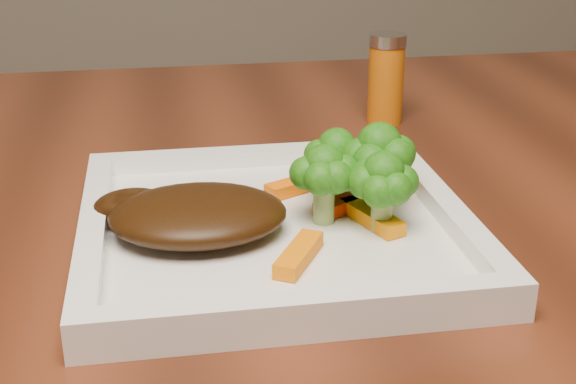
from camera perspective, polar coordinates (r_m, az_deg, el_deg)
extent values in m
cube|color=white|center=(0.57, -0.98, -2.92)|extent=(0.27, 0.27, 0.01)
ellipsoid|color=#361D08|center=(0.56, -6.42, -1.61)|extent=(0.13, 0.10, 0.03)
cube|color=orange|center=(0.52, 0.77, -4.47)|extent=(0.04, 0.06, 0.01)
cube|color=red|center=(0.64, 7.39, 0.69)|extent=(0.06, 0.04, 0.01)
cube|color=#FF6804|center=(0.63, 0.74, 0.51)|extent=(0.06, 0.04, 0.01)
cube|color=orange|center=(0.58, 5.96, -1.75)|extent=(0.04, 0.06, 0.01)
cube|color=red|center=(0.60, 4.27, -0.79)|extent=(0.06, 0.04, 0.01)
cylinder|color=#C75F0B|center=(0.83, 6.98, 7.99)|extent=(0.05, 0.05, 0.09)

